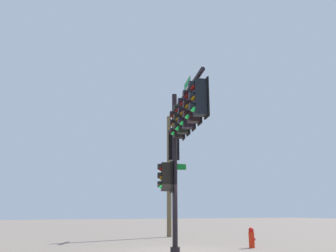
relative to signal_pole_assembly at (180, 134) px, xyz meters
name	(u,v)px	position (x,y,z in m)	size (l,w,h in m)	color
signal_pole_assembly	(180,134)	(0.00, 0.00, 0.00)	(4.89, 1.67, 6.21)	black
utility_pole	(169,172)	(-8.78, 3.28, -0.31)	(1.73, 0.74, 7.53)	brown
fire_hydrant	(252,238)	(-1.61, 4.03, -3.79)	(0.33, 0.24, 0.83)	red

